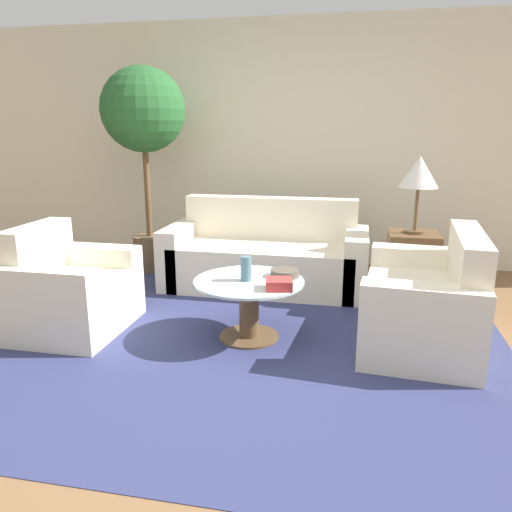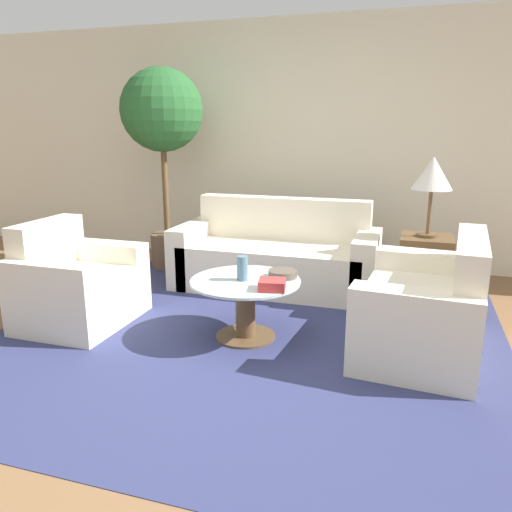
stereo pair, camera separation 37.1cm
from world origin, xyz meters
name	(u,v)px [view 1 (the left image)]	position (x,y,z in m)	size (l,w,h in m)	color
ground_plane	(219,379)	(0.00, 0.00, 0.00)	(14.00, 14.00, 0.00)	brown
wall_back	(289,144)	(0.00, 2.90, 1.30)	(10.00, 0.06, 2.60)	beige
rug	(249,337)	(0.05, 0.63, 0.00)	(3.62, 3.34, 0.01)	navy
sofa_main	(266,258)	(-0.06, 1.88, 0.28)	(1.88, 0.79, 0.82)	beige
armchair	(68,294)	(-1.32, 0.53, 0.28)	(0.72, 0.87, 0.79)	beige
loveseat	(429,306)	(1.30, 0.81, 0.28)	(0.85, 1.27, 0.81)	beige
coffee_table	(249,301)	(0.05, 0.63, 0.28)	(0.78, 0.78, 0.44)	brown
side_table	(412,265)	(1.27, 1.84, 0.29)	(0.43, 0.43, 0.58)	brown
table_lamp	(419,174)	(1.27, 1.84, 1.10)	(0.33, 0.33, 0.67)	brown
potted_plant	(144,121)	(-1.37, 2.18, 1.54)	(0.84, 0.84, 2.07)	brown
vase	(246,269)	(0.03, 0.62, 0.52)	(0.08, 0.08, 0.17)	slate
bowl	(285,273)	(0.28, 0.77, 0.46)	(0.21, 0.21, 0.05)	brown
book_stack	(279,284)	(0.29, 0.48, 0.47)	(0.20, 0.19, 0.07)	#BC3333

